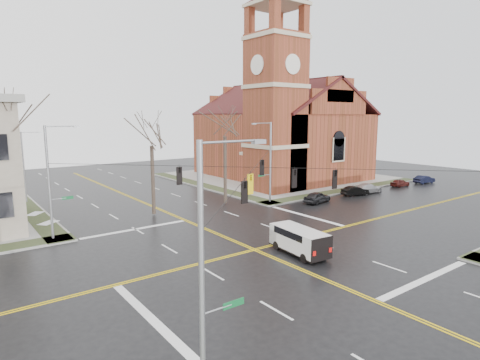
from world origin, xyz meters
TOP-DOWN VIEW (x-y plane):
  - ground at (0.00, 0.00)m, footprint 120.00×120.00m
  - sidewalks at (0.00, 0.00)m, footprint 80.00×80.00m
  - road_markings at (0.00, 0.00)m, footprint 100.00×100.00m
  - church at (24.76, 24.78)m, footprint 24.28×27.48m
  - signal_pole_ne at (11.32, 11.50)m, footprint 2.75×0.22m
  - signal_pole_nw at (-11.32, 11.50)m, footprint 2.75×0.22m
  - signal_pole_sw at (-11.32, -11.50)m, footprint 2.75×0.22m
  - span_wires at (0.00, 0.00)m, footprint 23.02×23.02m
  - traffic_signals at (-0.00, -0.67)m, footprint 8.21×8.26m
  - streetlight_north_a at (-10.65, 28.00)m, footprint 2.30×0.20m
  - streetlight_north_b at (-10.65, 48.00)m, footprint 2.30×0.20m
  - cargo_van at (2.02, -2.43)m, footprint 2.39×5.05m
  - parked_car_a at (15.90, 8.37)m, footprint 4.01×2.13m
  - parked_car_b at (22.87, 8.45)m, footprint 3.75×2.04m
  - parked_car_c at (25.46, 8.46)m, footprint 4.38×1.87m
  - parked_car_d at (33.17, 8.68)m, footprint 3.22×1.42m
  - parked_car_e at (38.49, 8.08)m, footprint 3.68×1.61m
  - tree_nw_far at (-13.64, 13.75)m, footprint 4.00×4.00m
  - tree_nw_near at (-1.55, 14.14)m, footprint 4.00×4.00m
  - tree_ne at (7.04, 14.01)m, footprint 4.00×4.00m

SIDE VIEW (x-z plane):
  - ground at x=0.00m, z-range 0.00..0.00m
  - road_markings at x=0.00m, z-range 0.00..0.01m
  - sidewalks at x=0.00m, z-range -0.01..0.16m
  - parked_car_d at x=33.17m, z-range 0.00..1.08m
  - parked_car_b at x=22.87m, z-range 0.00..1.17m
  - parked_car_e at x=38.49m, z-range 0.00..1.18m
  - parked_car_c at x=25.46m, z-range 0.00..1.26m
  - parked_car_a at x=15.90m, z-range 0.00..1.30m
  - cargo_van at x=2.02m, z-range 0.17..2.03m
  - streetlight_north_a at x=-10.65m, z-range 0.47..8.47m
  - streetlight_north_b at x=-10.65m, z-range 0.47..8.47m
  - signal_pole_ne at x=11.32m, z-range 0.45..9.45m
  - signal_pole_nw at x=-11.32m, z-range 0.45..9.45m
  - signal_pole_sw at x=-11.32m, z-range 0.45..9.45m
  - traffic_signals at x=0.00m, z-range 4.80..6.10m
  - span_wires at x=0.00m, z-range 6.18..6.22m
  - tree_nw_near at x=-1.55m, z-range 2.31..12.54m
  - tree_ne at x=7.04m, z-range 2.51..13.72m
  - church at x=24.76m, z-range -5.32..22.18m
  - tree_nw_far at x=-13.64m, z-range 2.83..15.57m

